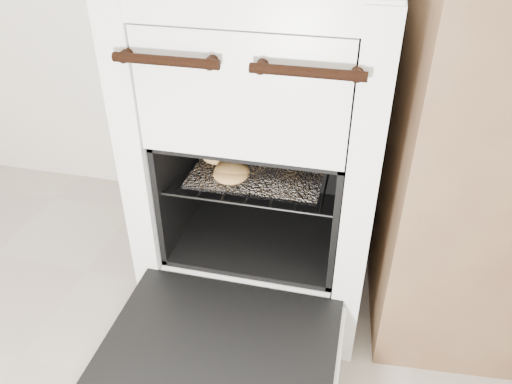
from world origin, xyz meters
TOP-DOWN VIEW (x-y plane):
  - stove at (-0.11, 1.18)m, footprint 0.58×0.64m
  - oven_door at (-0.11, 0.69)m, footprint 0.52×0.41m
  - oven_rack at (-0.11, 1.11)m, footprint 0.42×0.41m
  - foil_sheet at (-0.11, 1.09)m, footprint 0.33×0.29m
  - baked_rolls at (-0.14, 1.08)m, footprint 0.28×0.27m

SIDE VIEW (x-z plane):
  - oven_door at x=-0.11m, z-range 0.18..0.21m
  - oven_rack at x=-0.11m, z-range 0.42..0.43m
  - foil_sheet at x=-0.11m, z-range 0.43..0.43m
  - stove at x=-0.11m, z-range -0.01..0.88m
  - baked_rolls at x=-0.14m, z-range 0.43..0.48m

